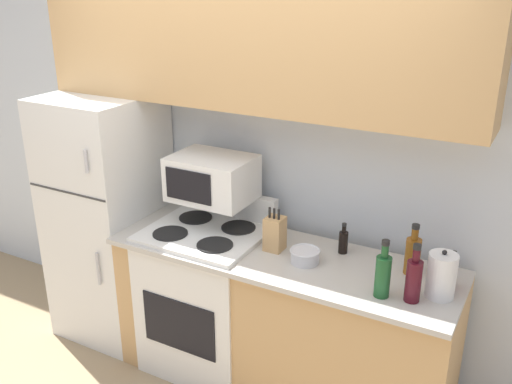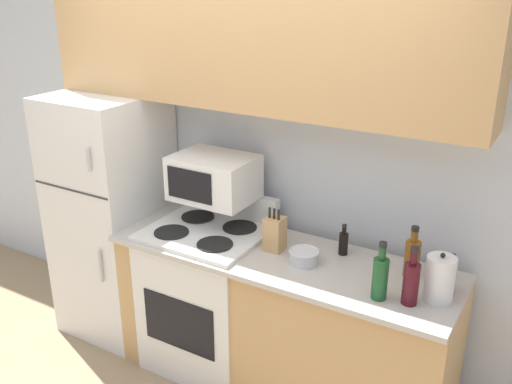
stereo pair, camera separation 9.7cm
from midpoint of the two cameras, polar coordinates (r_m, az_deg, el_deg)
The scene contains 14 objects.
wall_back at distance 3.54m, azimuth 1.89°, elevation 2.91°, with size 8.00×0.05×2.55m.
lower_cabinets at distance 3.45m, azimuth 3.28°, elevation -12.84°, with size 1.98×0.64×0.91m.
refrigerator at distance 3.98m, azimuth -13.43°, elevation -2.34°, with size 0.64×0.69×1.67m.
upper_cabinets at distance 3.21m, azimuth 0.30°, elevation 14.13°, with size 2.63×0.34×0.65m.
stove at distance 3.65m, azimuth -4.00°, elevation -10.27°, with size 0.69×0.62×1.10m.
microwave at distance 3.41m, azimuth -3.42°, elevation 1.45°, with size 0.48×0.36×0.27m.
knife_block at distance 3.21m, azimuth 2.75°, elevation -4.19°, with size 0.10×0.11×0.26m.
bowl at distance 3.11m, azimuth 5.73°, elevation -6.41°, with size 0.17×0.17×0.08m.
bottle_hot_sauce at distance 3.00m, azimuth 19.77°, elevation -7.95°, with size 0.05×0.05×0.20m.
bottle_wine_green at distance 2.82m, azimuth 13.29°, elevation -8.24°, with size 0.08×0.08×0.30m.
bottle_soy_sauce at distance 3.22m, azimuth 9.59°, elevation -5.01°, with size 0.05×0.05×0.18m.
bottle_whiskey at distance 3.06m, azimuth 16.23°, elevation -6.26°, with size 0.08×0.08×0.28m.
bottle_wine_red at distance 2.82m, azimuth 16.21°, elevation -8.61°, with size 0.08×0.08×0.30m.
kettle at distance 2.89m, azimuth 18.83°, elevation -8.20°, with size 0.14×0.14×0.25m.
Camera 2 is at (1.65, -2.23, 2.40)m, focal length 40.00 mm.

